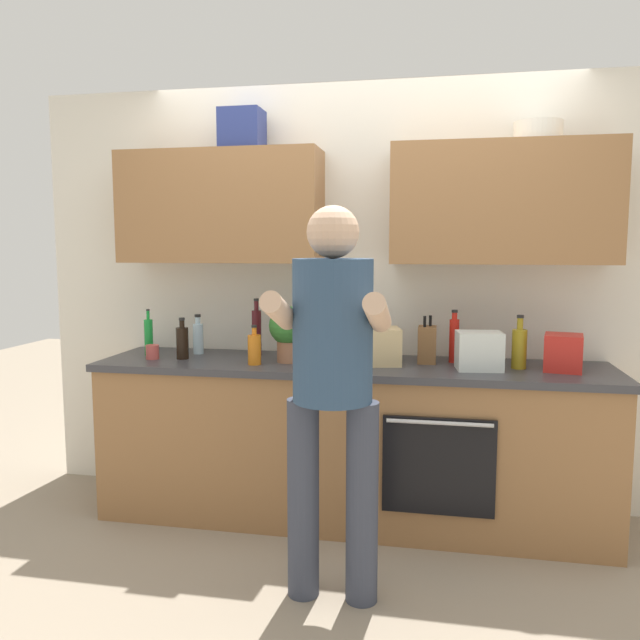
{
  "coord_description": "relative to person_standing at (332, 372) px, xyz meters",
  "views": [
    {
      "loc": [
        0.48,
        -3.39,
        1.54
      ],
      "look_at": [
        -0.15,
        -0.1,
        1.15
      ],
      "focal_mm": 35.11,
      "sensor_mm": 36.0,
      "label": 1
    }
  ],
  "objects": [
    {
      "name": "bottle_soda",
      "position": [
        -1.25,
        0.85,
        -0.0
      ],
      "size": [
        0.05,
        0.05,
        0.28
      ],
      "color": "#198C33",
      "rests_on": "counter"
    },
    {
      "name": "counter",
      "position": [
        -0.04,
        0.82,
        -0.56
      ],
      "size": [
        2.84,
        0.67,
        0.9
      ],
      "color": "olive",
      "rests_on": "ground"
    },
    {
      "name": "bottle_water",
      "position": [
        -0.99,
        0.96,
        -0.01
      ],
      "size": [
        0.06,
        0.06,
        0.24
      ],
      "color": "silver",
      "rests_on": "counter"
    },
    {
      "name": "grocery_bag_crisps",
      "position": [
        1.08,
        0.83,
        -0.02
      ],
      "size": [
        0.22,
        0.23,
        0.19
      ],
      "primitive_type": "cube",
      "rotation": [
        0.0,
        0.0,
        -0.19
      ],
      "color": "red",
      "rests_on": "counter"
    },
    {
      "name": "bottle_oil",
      "position": [
        0.86,
        0.84,
        -0.0
      ],
      "size": [
        0.08,
        0.08,
        0.29
      ],
      "color": "olive",
      "rests_on": "counter"
    },
    {
      "name": "back_wall_unit",
      "position": [
        -0.04,
        1.09,
        0.48
      ],
      "size": [
        4.0,
        0.38,
        2.5
      ],
      "color": "silver",
      "rests_on": "ground"
    },
    {
      "name": "bottle_hotsauce",
      "position": [
        0.52,
        0.96,
        0.02
      ],
      "size": [
        0.05,
        0.05,
        0.3
      ],
      "color": "red",
      "rests_on": "counter"
    },
    {
      "name": "bottle_soy",
      "position": [
        -1.01,
        0.77,
        -0.02
      ],
      "size": [
        0.07,
        0.07,
        0.24
      ],
      "color": "black",
      "rests_on": "counter"
    },
    {
      "name": "potted_herb",
      "position": [
        -0.39,
        0.79,
        0.07
      ],
      "size": [
        0.22,
        0.22,
        0.32
      ],
      "color": "#9E6647",
      "rests_on": "counter"
    },
    {
      "name": "knife_block",
      "position": [
        0.38,
        0.92,
        -0.01
      ],
      "size": [
        0.1,
        0.14,
        0.26
      ],
      "color": "brown",
      "rests_on": "counter"
    },
    {
      "name": "person_standing",
      "position": [
        0.0,
        0.0,
        0.0
      ],
      "size": [
        0.49,
        0.45,
        1.71
      ],
      "color": "#383D4C",
      "rests_on": "ground"
    },
    {
      "name": "bottle_wine",
      "position": [
        -0.62,
        0.96,
        0.03
      ],
      "size": [
        0.06,
        0.06,
        0.34
      ],
      "color": "#471419",
      "rests_on": "counter"
    },
    {
      "name": "grocery_bag_bread",
      "position": [
        0.14,
        0.82,
        -0.01
      ],
      "size": [
        0.23,
        0.24,
        0.2
      ],
      "primitive_type": "cube",
      "rotation": [
        0.0,
        0.0,
        0.22
      ],
      "color": "tan",
      "rests_on": "counter"
    },
    {
      "name": "grocery_bag_produce",
      "position": [
        0.65,
        0.77,
        -0.01
      ],
      "size": [
        0.25,
        0.2,
        0.2
      ],
      "primitive_type": "cube",
      "rotation": [
        0.0,
        0.0,
        0.12
      ],
      "color": "silver",
      "rests_on": "counter"
    },
    {
      "name": "bottle_juice",
      "position": [
        -0.55,
        0.68,
        -0.03
      ],
      "size": [
        0.07,
        0.07,
        0.22
      ],
      "color": "orange",
      "rests_on": "counter"
    },
    {
      "name": "ground_plane",
      "position": [
        -0.04,
        0.82,
        -1.02
      ],
      "size": [
        12.0,
        12.0,
        0.0
      ],
      "primitive_type": "plane",
      "color": "gray"
    },
    {
      "name": "cup_ceramic",
      "position": [
        -1.18,
        0.74,
        -0.07
      ],
      "size": [
        0.07,
        0.07,
        0.08
      ],
      "primitive_type": "cylinder",
      "color": "#BF4C47",
      "rests_on": "counter"
    }
  ]
}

